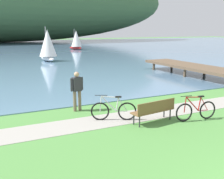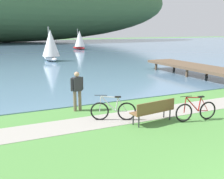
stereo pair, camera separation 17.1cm
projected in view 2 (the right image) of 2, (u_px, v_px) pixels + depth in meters
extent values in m
cube|color=#5B7F9E|center=(17.00, 49.00, 48.58)|extent=(180.00, 80.00, 0.04)
cube|color=#A39E93|center=(134.00, 116.00, 11.09)|extent=(60.00, 1.50, 0.01)
cube|color=brown|center=(152.00, 111.00, 10.28)|extent=(1.85, 0.71, 0.05)
cube|color=brown|center=(156.00, 106.00, 10.06)|extent=(1.79, 0.28, 0.40)
cylinder|color=#2D2D33|center=(133.00, 119.00, 10.07)|extent=(0.05, 0.05, 0.45)
cylinder|color=#2D2D33|center=(164.00, 112.00, 10.87)|extent=(0.05, 0.05, 0.45)
cylinder|color=#2D2D33|center=(139.00, 121.00, 9.79)|extent=(0.05, 0.05, 0.45)
cylinder|color=#2D2D33|center=(170.00, 114.00, 10.60)|extent=(0.05, 0.05, 0.45)
torus|color=black|center=(184.00, 113.00, 10.35)|extent=(0.72, 0.16, 0.72)
torus|color=black|center=(208.00, 110.00, 10.65)|extent=(0.72, 0.16, 0.72)
cylinder|color=red|center=(192.00, 104.00, 10.38)|extent=(0.61, 0.13, 0.61)
cylinder|color=red|center=(194.00, 97.00, 10.33)|extent=(0.66, 0.13, 0.09)
cylinder|color=red|center=(200.00, 104.00, 10.48)|extent=(0.13, 0.06, 0.54)
cylinder|color=red|center=(203.00, 111.00, 10.59)|extent=(0.43, 0.09, 0.05)
cylinder|color=red|center=(204.00, 104.00, 10.54)|extent=(0.37, 0.08, 0.56)
cylinder|color=red|center=(185.00, 105.00, 10.29)|extent=(0.09, 0.05, 0.60)
cube|color=black|center=(201.00, 97.00, 10.43)|extent=(0.25, 0.13, 0.05)
cylinder|color=black|center=(186.00, 96.00, 10.23)|extent=(0.48, 0.09, 0.02)
torus|color=black|center=(100.00, 111.00, 10.54)|extent=(0.67, 0.37, 0.72)
torus|color=black|center=(127.00, 111.00, 10.53)|extent=(0.67, 0.37, 0.72)
cylinder|color=silver|center=(108.00, 104.00, 10.47)|extent=(0.56, 0.30, 0.61)
cylinder|color=silver|center=(109.00, 97.00, 10.41)|extent=(0.61, 0.32, 0.09)
cylinder|color=silver|center=(117.00, 104.00, 10.47)|extent=(0.13, 0.09, 0.54)
cylinder|color=silver|center=(121.00, 111.00, 10.53)|extent=(0.40, 0.21, 0.05)
cylinder|color=silver|center=(122.00, 105.00, 10.47)|extent=(0.34, 0.19, 0.56)
cylinder|color=silver|center=(100.00, 104.00, 10.48)|extent=(0.09, 0.07, 0.60)
cube|color=black|center=(118.00, 97.00, 10.41)|extent=(0.26, 0.19, 0.05)
cylinder|color=black|center=(101.00, 95.00, 10.40)|extent=(0.44, 0.23, 0.02)
cylinder|color=#72604C|center=(75.00, 101.00, 11.72)|extent=(0.14, 0.14, 0.88)
cylinder|color=#72604C|center=(80.00, 100.00, 11.86)|extent=(0.14, 0.14, 0.88)
cube|color=#2D2D33|center=(77.00, 84.00, 11.63)|extent=(0.42, 0.29, 0.60)
sphere|color=tan|center=(77.00, 74.00, 11.54)|extent=(0.22, 0.22, 0.22)
cylinder|color=#2D2D33|center=(72.00, 85.00, 11.48)|extent=(0.09, 0.09, 0.56)
cylinder|color=#2D2D33|center=(82.00, 83.00, 11.78)|extent=(0.09, 0.09, 0.56)
ellipsoid|color=white|center=(50.00, 58.00, 30.14)|extent=(1.29, 3.26, 0.55)
cylinder|color=#B2B2B2|center=(49.00, 41.00, 29.94)|extent=(0.08, 0.08, 3.17)
cone|color=white|center=(51.00, 43.00, 29.52)|extent=(2.11, 2.11, 2.85)
ellipsoid|color=#B22323|center=(79.00, 48.00, 47.30)|extent=(1.91, 3.09, 0.52)
cylinder|color=#B2B2B2|center=(78.00, 38.00, 47.08)|extent=(0.07, 0.07, 2.99)
cone|color=white|center=(80.00, 39.00, 46.77)|extent=(2.31, 2.31, 2.69)
cube|color=brown|center=(197.00, 67.00, 20.28)|extent=(2.40, 10.00, 0.20)
cylinder|color=brown|center=(187.00, 73.00, 19.97)|extent=(0.20, 0.20, 0.60)
cylinder|color=brown|center=(207.00, 72.00, 20.76)|extent=(0.20, 0.20, 0.60)
cylinder|color=brown|center=(156.00, 67.00, 23.51)|extent=(0.20, 0.20, 0.60)
cylinder|color=brown|center=(174.00, 66.00, 24.30)|extent=(0.20, 0.20, 0.60)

